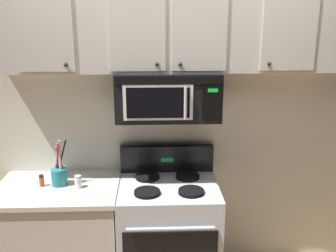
{
  "coord_description": "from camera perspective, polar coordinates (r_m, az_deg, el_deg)",
  "views": [
    {
      "loc": [
        -0.11,
        -2.25,
        2.14
      ],
      "look_at": [
        0.0,
        0.49,
        1.35
      ],
      "focal_mm": 40.9,
      "sensor_mm": 36.0,
      "label": 1
    }
  ],
  "objects": [
    {
      "name": "stove_range",
      "position": [
        3.15,
        0.05,
        -15.95
      ],
      "size": [
        0.76,
        0.69,
        1.12
      ],
      "color": "#B7BABF",
      "rests_on": "ground_plane"
    },
    {
      "name": "utensil_crock_teal",
      "position": [
        3.03,
        -15.92,
        -6.89
      ],
      "size": [
        0.14,
        0.12,
        0.36
      ],
      "color": "teal",
      "rests_on": "counter_segment"
    },
    {
      "name": "upper_cabinets",
      "position": [
        2.82,
        -0.07,
        13.75
      ],
      "size": [
        2.5,
        0.36,
        0.55
      ],
      "color": "#BCB7AD"
    },
    {
      "name": "over_range_microwave",
      "position": [
        2.85,
        -0.05,
        4.64
      ],
      "size": [
        0.76,
        0.43,
        0.35
      ],
      "color": "black"
    },
    {
      "name": "back_wall",
      "position": [
        3.14,
        -0.23,
        1.51
      ],
      "size": [
        5.2,
        0.1,
        2.7
      ],
      "primitive_type": "cube",
      "color": "silver",
      "rests_on": "ground_plane"
    },
    {
      "name": "salt_shaker",
      "position": [
        2.96,
        -13.25,
        -8.08
      ],
      "size": [
        0.05,
        0.05,
        0.1
      ],
      "color": "white",
      "rests_on": "counter_segment"
    },
    {
      "name": "counter_segment",
      "position": [
        3.25,
        -15.55,
        -15.91
      ],
      "size": [
        0.93,
        0.65,
        0.9
      ],
      "color": "#BCB7AD",
      "rests_on": "ground_plane"
    },
    {
      "name": "spice_jar",
      "position": [
        3.06,
        -18.32,
        -7.74
      ],
      "size": [
        0.04,
        0.04,
        0.09
      ],
      "color": "#C64C19",
      "rests_on": "counter_segment"
    }
  ]
}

